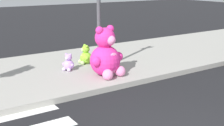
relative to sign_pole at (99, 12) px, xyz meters
The scene contains 6 objects.
sidewalk 2.19m from the sign_pole, 141.29° to the left, with size 28.00×4.40×0.15m, color #9E9B93.
sign_pole is the anchor object (origin of this frame).
plush_pink_large 1.29m from the sign_pole, 102.67° to the right, with size 1.06×0.97×1.39m.
plush_tan 1.77m from the sign_pole, 47.23° to the left, with size 0.39×0.38×0.55m.
plush_lime 1.68m from the sign_pole, 90.58° to the left, with size 0.43×0.48×0.62m.
plush_lavender 1.75m from the sign_pole, 149.79° to the left, with size 0.37×0.35×0.51m.
Camera 1 is at (-3.50, -3.12, 2.73)m, focal length 49.33 mm.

